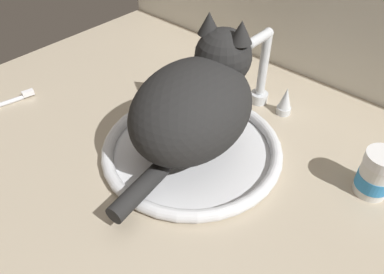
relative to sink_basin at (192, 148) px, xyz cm
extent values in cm
cube|color=#B7A88E|center=(-4.06, 0.75, -2.52)|extent=(113.28, 79.28, 3.00)
cube|color=silver|center=(-4.06, 41.59, 13.43)|extent=(113.28, 2.40, 34.92)
torus|color=white|center=(0.00, 0.00, 0.15)|extent=(35.22, 35.22, 2.35)
cylinder|color=white|center=(0.00, 0.00, -0.72)|extent=(31.69, 31.69, 0.60)
cylinder|color=silver|center=(0.00, 23.12, 0.13)|extent=(4.00, 4.00, 2.32)
cylinder|color=silver|center=(0.00, 23.12, 8.63)|extent=(2.00, 2.00, 14.68)
sphere|color=silver|center=(0.00, 23.12, 15.97)|extent=(2.20, 2.20, 2.20)
cylinder|color=silver|center=(0.00, 20.04, 15.97)|extent=(2.00, 6.16, 2.00)
sphere|color=silver|center=(0.00, 16.96, 15.97)|extent=(2.10, 2.10, 2.10)
cylinder|color=silver|center=(-6.59, 23.12, -0.22)|extent=(3.20, 3.20, 1.60)
cone|color=silver|center=(-6.59, 23.12, 3.06)|extent=(2.88, 2.88, 4.97)
cylinder|color=silver|center=(6.59, 23.12, -0.22)|extent=(3.20, 3.20, 1.60)
cone|color=silver|center=(6.59, 23.12, 3.06)|extent=(2.88, 2.88, 4.97)
ellipsoid|color=black|center=(0.00, 0.00, 9.57)|extent=(23.82, 29.30, 16.49)
sphere|color=black|center=(-1.62, 10.50, 15.18)|extent=(10.92, 10.92, 10.92)
cone|color=black|center=(-4.85, 10.00, 21.05)|extent=(4.15, 4.15, 4.09)
cone|color=black|center=(1.62, 11.00, 21.05)|extent=(4.15, 4.15, 4.09)
ellipsoid|color=silver|center=(-2.24, 14.55, 14.09)|extent=(5.03, 3.94, 3.49)
ellipsoid|color=silver|center=(-1.42, 9.19, 8.74)|extent=(12.01, 9.03, 9.07)
cylinder|color=black|center=(2.39, -15.52, 2.92)|extent=(5.12, 13.16, 3.20)
cylinder|color=white|center=(30.00, 13.66, 2.42)|extent=(5.72, 5.72, 6.90)
cylinder|color=#338CD1|center=(30.00, 13.66, 1.87)|extent=(5.89, 5.89, 2.76)
cylinder|color=white|center=(30.00, 13.66, 6.84)|extent=(6.00, 6.00, 1.93)
cube|color=white|center=(-41.29, -11.65, 0.08)|extent=(1.70, 2.79, 1.20)
camera|label=1|loc=(35.71, -39.67, 49.72)|focal=34.81mm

